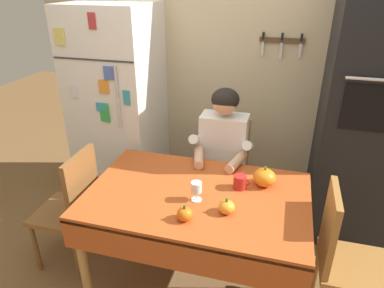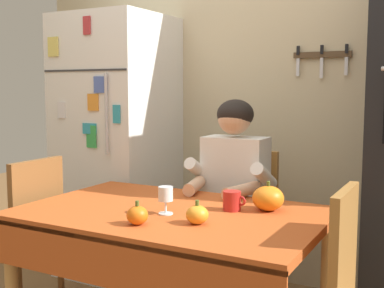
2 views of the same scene
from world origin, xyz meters
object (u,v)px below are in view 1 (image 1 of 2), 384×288
pumpkin_small (264,177)px  wine_glass (196,188)px  pumpkin_large (184,214)px  chair_right_side (342,254)px  dining_table (196,206)px  refrigerator (119,110)px  wall_oven (364,114)px  coffee_mug (240,182)px  chair_behind_person (225,167)px  chair_left_side (73,205)px  seated_person (222,154)px  pumpkin_medium (227,207)px

pumpkin_small → wine_glass: bearing=-143.6°
wine_glass → pumpkin_large: size_ratio=1.25×
chair_right_side → wine_glass: 0.94m
dining_table → refrigerator: bearing=137.1°
wall_oven → coffee_mug: 1.14m
chair_behind_person → pumpkin_small: 0.72m
chair_left_side → chair_behind_person: bearing=41.2°
coffee_mug → wine_glass: bearing=-139.1°
wine_glass → pumpkin_large: (-0.02, -0.20, -0.05)m
seated_person → chair_left_side: bearing=-146.0°
refrigerator → pumpkin_medium: bearing=-40.9°
wall_oven → pumpkin_medium: 1.37m
dining_table → chair_left_side: 0.91m
refrigerator → pumpkin_large: 1.48m
pumpkin_medium → coffee_mug: bearing=82.6°
chair_left_side → wine_glass: chair_left_side is taller
chair_left_side → pumpkin_large: chair_left_side is taller
seated_person → pumpkin_large: 0.86m
seated_person → chair_right_side: 1.09m
wall_oven → pumpkin_small: (-0.65, -0.69, -0.25)m
chair_right_side → chair_left_side: size_ratio=1.00×
pumpkin_small → dining_table: bearing=-149.8°
seated_person → pumpkin_small: 0.52m
wine_glass → chair_behind_person: bearing=88.0°
refrigerator → pumpkin_large: refrigerator is taller
refrigerator → pumpkin_medium: 1.55m
seated_person → dining_table: bearing=-94.2°
refrigerator → wall_oven: size_ratio=0.86×
refrigerator → chair_right_side: 2.10m
refrigerator → dining_table: 1.32m
wall_oven → pumpkin_large: wall_oven is taller
coffee_mug → pumpkin_medium: 0.28m
pumpkin_medium → chair_left_side: bearing=175.2°
dining_table → chair_right_side: bearing=-2.4°
seated_person → coffee_mug: size_ratio=11.15×
seated_person → chair_right_side: bearing=-36.8°
chair_right_side → pumpkin_medium: chair_right_side is taller
coffee_mug → wall_oven: bearing=43.9°
dining_table → coffee_mug: coffee_mug is taller
refrigerator → pumpkin_small: bearing=-25.7°
wall_oven → seated_person: size_ratio=1.69×
dining_table → wine_glass: 0.18m
refrigerator → seated_person: 1.05m
chair_behind_person → seated_person: size_ratio=0.75×
pumpkin_large → chair_behind_person: bearing=87.4°
chair_left_side → dining_table: bearing=2.2°
chair_right_side → pumpkin_medium: bearing=-172.6°
pumpkin_large → pumpkin_medium: same height
coffee_mug → seated_person: bearing=114.8°
wine_glass → pumpkin_medium: wine_glass is taller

